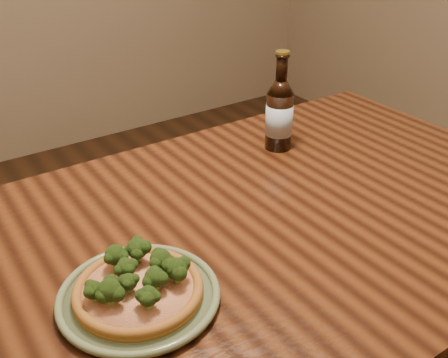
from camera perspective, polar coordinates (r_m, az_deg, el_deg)
table at (r=1.14m, az=0.86°, el=-9.12°), size 1.60×0.90×0.75m
plate at (r=0.92m, az=-9.24°, el=-12.44°), size 0.28×0.28×0.02m
pizza at (r=0.91m, az=-9.32°, el=-11.43°), size 0.22×0.22×0.06m
beer_bottle at (r=1.38m, az=6.05°, el=7.08°), size 0.07×0.07×0.26m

